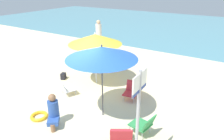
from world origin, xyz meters
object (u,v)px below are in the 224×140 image
object	(u,v)px
beach_chair_b	(66,87)
beach_chair_c	(121,136)
beach_chair_a	(144,124)
umbrella_yellow	(95,39)
umbrella_blue	(102,53)
beach_bag	(63,76)
swim_ring	(39,116)
person_a	(99,37)
person_b	(53,111)
beach_chair_d	(132,90)
warning_sign	(138,112)

from	to	relation	value
beach_chair_b	beach_chair_c	bearing A→B (deg)	-88.68
beach_chair_a	umbrella_yellow	bearing A→B (deg)	-22.53
umbrella_blue	beach_bag	size ratio (longest dim) A/B	8.53
beach_chair_a	beach_chair_c	bearing A→B (deg)	77.86
beach_bag	swim_ring	bearing A→B (deg)	-61.07
person_a	person_b	world-z (taller)	person_a
beach_chair_a	beach_chair_b	world-z (taller)	beach_chair_a
beach_chair_d	beach_chair_b	bearing A→B (deg)	-72.24
umbrella_yellow	warning_sign	size ratio (longest dim) A/B	0.86
warning_sign	beach_bag	bearing A→B (deg)	149.00
beach_chair_c	warning_sign	distance (m)	1.42
umbrella_yellow	beach_chair_a	size ratio (longest dim) A/B	3.14
umbrella_blue	beach_chair_d	distance (m)	2.11
beach_chair_d	swim_ring	bearing A→B (deg)	-44.46
umbrella_yellow	beach_chair_c	distance (m)	3.79
person_b	swim_ring	world-z (taller)	person_b
person_b	warning_sign	bearing A→B (deg)	45.78
person_a	beach_chair_b	bearing A→B (deg)	28.60
person_a	warning_sign	xyz separation A→B (m)	(5.12, -5.96, 0.58)
beach_chair_c	swim_ring	xyz separation A→B (m)	(-2.59, -0.25, -0.29)
beach_chair_a	person_a	xyz separation A→B (m)	(-4.78, 4.78, 0.60)
person_a	beach_chair_c	bearing A→B (deg)	47.27
umbrella_yellow	beach_chair_d	xyz separation A→B (m)	(1.68, -0.31, -1.45)
beach_chair_a	person_b	xyz separation A→B (m)	(-2.24, -0.90, 0.11)
umbrella_yellow	beach_chair_a	xyz separation A→B (m)	(2.78, -1.79, -1.41)
person_a	warning_sign	distance (m)	7.88
beach_chair_b	beach_chair_d	size ratio (longest dim) A/B	1.18
beach_chair_b	person_b	world-z (taller)	person_b
umbrella_yellow	swim_ring	size ratio (longest dim) A/B	3.98
umbrella_yellow	umbrella_blue	bearing A→B (deg)	-48.82
umbrella_blue	person_b	bearing A→B (deg)	-128.71
umbrella_blue	umbrella_yellow	xyz separation A→B (m)	(-1.41, 1.61, -0.18)
beach_chair_a	warning_sign	xyz separation A→B (m)	(0.34, -1.17, 1.17)
beach_chair_c	person_b	xyz separation A→B (m)	(-1.96, -0.23, 0.12)
beach_bag	person_a	bearing A→B (deg)	100.80
beach_chair_b	beach_bag	world-z (taller)	beach_chair_b
umbrella_yellow	beach_bag	xyz separation A→B (m)	(-1.35, -0.41, -1.62)
beach_bag	umbrella_yellow	bearing A→B (deg)	17.03
umbrella_blue	person_b	xyz separation A→B (m)	(-0.86, -1.08, -1.48)
umbrella_yellow	swim_ring	distance (m)	3.20
person_a	beach_bag	xyz separation A→B (m)	(0.65, -3.40, -0.81)
beach_chair_d	person_b	world-z (taller)	person_b
beach_chair_d	warning_sign	size ratio (longest dim) A/B	0.25
beach_chair_a	swim_ring	xyz separation A→B (m)	(-2.86, -0.91, -0.29)
umbrella_yellow	beach_chair_b	world-z (taller)	umbrella_yellow
beach_chair_b	beach_chair_d	bearing A→B (deg)	-40.59
umbrella_yellow	beach_chair_a	world-z (taller)	umbrella_yellow
beach_chair_a	swim_ring	size ratio (longest dim) A/B	1.27
warning_sign	swim_ring	distance (m)	3.53
umbrella_yellow	beach_bag	distance (m)	2.15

